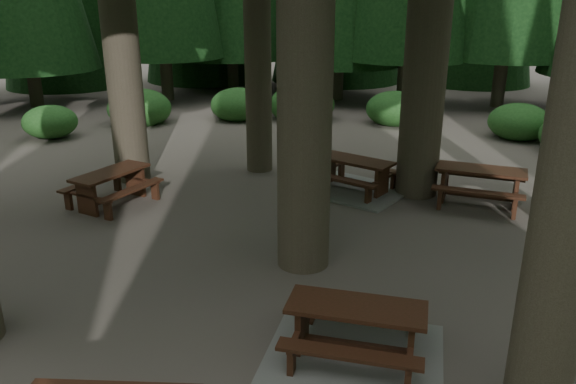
% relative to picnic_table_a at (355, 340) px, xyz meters
% --- Properties ---
extents(ground, '(80.00, 80.00, 0.00)m').
position_rel_picnic_table_a_xyz_m(ground, '(-2.01, 2.09, -0.23)').
color(ground, '#575047').
rests_on(ground, ground).
extents(picnic_table_a, '(2.13, 1.77, 0.71)m').
position_rel_picnic_table_a_xyz_m(picnic_table_a, '(0.00, 0.00, 0.00)').
color(picnic_table_a, gray).
rests_on(picnic_table_a, ground).
extents(picnic_table_b, '(1.73, 1.96, 0.73)m').
position_rel_picnic_table_a_xyz_m(picnic_table_b, '(-5.71, 3.90, 0.25)').
color(picnic_table_b, '#372010').
rests_on(picnic_table_b, ground).
extents(picnic_table_c, '(2.72, 2.51, 0.75)m').
position_rel_picnic_table_a_xyz_m(picnic_table_c, '(-0.96, 6.07, 0.02)').
color(picnic_table_c, gray).
rests_on(picnic_table_c, ground).
extents(picnic_table_d, '(1.94, 1.63, 0.78)m').
position_rel_picnic_table_a_xyz_m(picnic_table_d, '(1.69, 5.94, 0.28)').
color(picnic_table_d, '#372010').
rests_on(picnic_table_d, ground).
extents(shrub_ring, '(23.86, 24.64, 1.49)m').
position_rel_picnic_table_a_xyz_m(shrub_ring, '(-1.30, 2.84, 0.17)').
color(shrub_ring, '#23581E').
rests_on(shrub_ring, ground).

